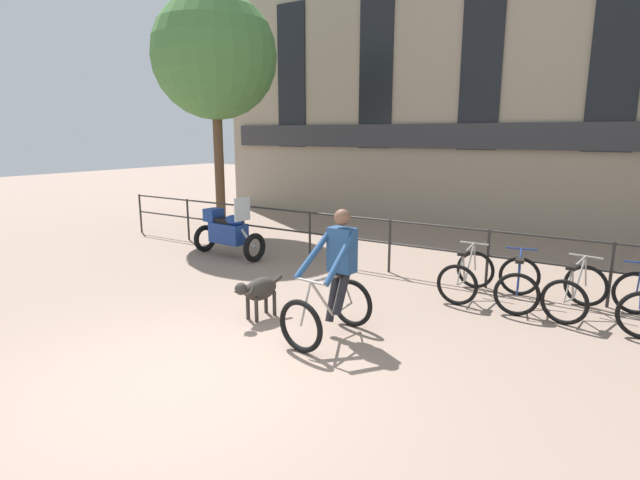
# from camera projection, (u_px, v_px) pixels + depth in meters

# --- Properties ---
(ground_plane) EXTENTS (60.00, 60.00, 0.00)m
(ground_plane) POSITION_uv_depth(u_px,v_px,m) (188.00, 378.00, 5.54)
(ground_plane) COLOR gray
(canal_railing) EXTENTS (15.05, 0.05, 1.05)m
(canal_railing) POSITION_uv_depth(u_px,v_px,m) (390.00, 237.00, 9.67)
(canal_railing) COLOR #2D2B28
(canal_railing) RESTS_ON ground_plane
(building_facade) EXTENTS (18.00, 0.72, 8.25)m
(building_facade) POSITION_uv_depth(u_px,v_px,m) (484.00, 80.00, 13.71)
(building_facade) COLOR gray
(building_facade) RESTS_ON ground_plane
(cyclist_with_bike) EXTENTS (0.79, 1.23, 1.70)m
(cyclist_with_bike) POSITION_uv_depth(u_px,v_px,m) (334.00, 281.00, 6.58)
(cyclist_with_bike) COLOR black
(cyclist_with_bike) RESTS_ON ground_plane
(dog) EXTENTS (0.36, 0.95, 0.62)m
(dog) POSITION_uv_depth(u_px,v_px,m) (259.00, 290.00, 7.27)
(dog) COLOR #332D28
(dog) RESTS_ON ground_plane
(parked_motorcycle) EXTENTS (1.74, 0.74, 1.35)m
(parked_motorcycle) POSITION_uv_depth(u_px,v_px,m) (228.00, 232.00, 10.94)
(parked_motorcycle) COLOR black
(parked_motorcycle) RESTS_ON ground_plane
(parked_bicycle_near_lamp) EXTENTS (0.68, 1.12, 0.86)m
(parked_bicycle_near_lamp) POSITION_uv_depth(u_px,v_px,m) (467.00, 275.00, 8.29)
(parked_bicycle_near_lamp) COLOR black
(parked_bicycle_near_lamp) RESTS_ON ground_plane
(parked_bicycle_mid_left) EXTENTS (0.83, 1.20, 0.86)m
(parked_bicycle_mid_left) POSITION_uv_depth(u_px,v_px,m) (518.00, 283.00, 7.85)
(parked_bicycle_mid_left) COLOR black
(parked_bicycle_mid_left) RESTS_ON ground_plane
(parked_bicycle_mid_right) EXTENTS (0.84, 1.20, 0.86)m
(parked_bicycle_mid_right) POSITION_uv_depth(u_px,v_px,m) (576.00, 292.00, 7.42)
(parked_bicycle_mid_right) COLOR black
(parked_bicycle_mid_right) RESTS_ON ground_plane
(parked_bicycle_far_end) EXTENTS (0.76, 1.17, 0.86)m
(parked_bicycle_far_end) POSITION_uv_depth(u_px,v_px,m) (640.00, 302.00, 6.98)
(parked_bicycle_far_end) COLOR black
(parked_bicycle_far_end) RESTS_ON ground_plane
(tree_canalside_left) EXTENTS (3.30, 3.30, 6.32)m
(tree_canalside_left) POSITION_uv_depth(u_px,v_px,m) (215.00, 57.00, 13.15)
(tree_canalside_left) COLOR brown
(tree_canalside_left) RESTS_ON ground_plane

